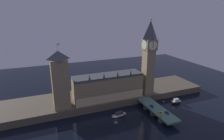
{
  "coord_description": "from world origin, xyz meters",
  "views": [
    {
      "loc": [
        -53.21,
        -124.53,
        84.19
      ],
      "look_at": [
        4.54,
        20.0,
        36.83
      ],
      "focal_mm": 30.0,
      "sensor_mm": 36.0,
      "label": 1
    }
  ],
  "objects_px": {
    "car_southbound_lead": "(167,113)",
    "boat_downstream": "(176,102)",
    "street_lamp_near": "(162,114)",
    "street_lamp_far": "(142,99)",
    "victoria_tower": "(60,79)",
    "clock_tower": "(149,55)",
    "car_northbound_trail": "(160,113)",
    "street_lamp_mid": "(163,103)",
    "pedestrian_mid_walk": "(160,105)",
    "boat_upstream": "(119,115)",
    "pedestrian_far_rail": "(143,102)",
    "car_northbound_lead": "(152,106)",
    "pedestrian_near_rail": "(161,116)"
  },
  "relations": [
    {
      "from": "car_southbound_lead",
      "to": "boat_downstream",
      "type": "bearing_deg",
      "value": 37.38
    },
    {
      "from": "street_lamp_near",
      "to": "street_lamp_far",
      "type": "height_order",
      "value": "street_lamp_near"
    },
    {
      "from": "victoria_tower",
      "to": "street_lamp_near",
      "type": "bearing_deg",
      "value": -34.64
    },
    {
      "from": "clock_tower",
      "to": "car_northbound_trail",
      "type": "xyz_separation_m",
      "value": [
        -11.93,
        -39.91,
        -39.02
      ]
    },
    {
      "from": "car_southbound_lead",
      "to": "street_lamp_mid",
      "type": "relative_size",
      "value": 0.71
    },
    {
      "from": "pedestrian_mid_walk",
      "to": "street_lamp_mid",
      "type": "height_order",
      "value": "street_lamp_mid"
    },
    {
      "from": "car_southbound_lead",
      "to": "street_lamp_near",
      "type": "height_order",
      "value": "street_lamp_near"
    },
    {
      "from": "street_lamp_mid",
      "to": "boat_upstream",
      "type": "distance_m",
      "value": 39.63
    },
    {
      "from": "street_lamp_mid",
      "to": "clock_tower",
      "type": "bearing_deg",
      "value": 84.28
    },
    {
      "from": "car_southbound_lead",
      "to": "boat_downstream",
      "type": "distance_m",
      "value": 34.24
    },
    {
      "from": "pedestrian_far_rail",
      "to": "street_lamp_far",
      "type": "height_order",
      "value": "street_lamp_far"
    },
    {
      "from": "car_northbound_lead",
      "to": "boat_downstream",
      "type": "xyz_separation_m",
      "value": [
        32.56,
        6.76,
        -4.7
      ]
    },
    {
      "from": "car_northbound_trail",
      "to": "boat_upstream",
      "type": "xyz_separation_m",
      "value": [
        -29.02,
        17.53,
        -4.75
      ]
    },
    {
      "from": "street_lamp_mid",
      "to": "boat_downstream",
      "type": "height_order",
      "value": "street_lamp_mid"
    },
    {
      "from": "boat_upstream",
      "to": "pedestrian_mid_walk",
      "type": "bearing_deg",
      "value": -8.22
    },
    {
      "from": "boat_downstream",
      "to": "pedestrian_mid_walk",
      "type": "bearing_deg",
      "value": -163.45
    },
    {
      "from": "victoria_tower",
      "to": "boat_upstream",
      "type": "height_order",
      "value": "victoria_tower"
    },
    {
      "from": "car_northbound_lead",
      "to": "boat_upstream",
      "type": "relative_size",
      "value": 0.28
    },
    {
      "from": "victoria_tower",
      "to": "car_southbound_lead",
      "type": "distance_m",
      "value": 92.75
    },
    {
      "from": "victoria_tower",
      "to": "pedestrian_near_rail",
      "type": "bearing_deg",
      "value": -33.39
    },
    {
      "from": "boat_downstream",
      "to": "car_northbound_trail",
      "type": "bearing_deg",
      "value": -149.34
    },
    {
      "from": "pedestrian_near_rail",
      "to": "street_lamp_mid",
      "type": "bearing_deg",
      "value": 47.77
    },
    {
      "from": "car_northbound_trail",
      "to": "pedestrian_far_rail",
      "type": "relative_size",
      "value": 2.17
    },
    {
      "from": "car_northbound_lead",
      "to": "car_southbound_lead",
      "type": "xyz_separation_m",
      "value": [
        5.6,
        -13.84,
        -0.1
      ]
    },
    {
      "from": "victoria_tower",
      "to": "car_southbound_lead",
      "type": "bearing_deg",
      "value": -28.91
    },
    {
      "from": "pedestrian_near_rail",
      "to": "street_lamp_mid",
      "type": "height_order",
      "value": "street_lamp_mid"
    },
    {
      "from": "street_lamp_near",
      "to": "car_southbound_lead",
      "type": "bearing_deg",
      "value": 28.48
    },
    {
      "from": "clock_tower",
      "to": "boat_upstream",
      "type": "bearing_deg",
      "value": -151.33
    },
    {
      "from": "pedestrian_far_rail",
      "to": "street_lamp_far",
      "type": "relative_size",
      "value": 0.29
    },
    {
      "from": "car_northbound_lead",
      "to": "car_northbound_trail",
      "type": "relative_size",
      "value": 1.06
    },
    {
      "from": "pedestrian_far_rail",
      "to": "boat_upstream",
      "type": "relative_size",
      "value": 0.12
    },
    {
      "from": "clock_tower",
      "to": "boat_downstream",
      "type": "relative_size",
      "value": 7.16
    },
    {
      "from": "clock_tower",
      "to": "car_northbound_lead",
      "type": "xyz_separation_m",
      "value": [
        -11.93,
        -27.37,
        -38.93
      ]
    },
    {
      "from": "victoria_tower",
      "to": "pedestrian_mid_walk",
      "type": "bearing_deg",
      "value": -20.18
    },
    {
      "from": "pedestrian_far_rail",
      "to": "car_northbound_trail",
      "type": "bearing_deg",
      "value": -83.05
    },
    {
      "from": "car_northbound_lead",
      "to": "boat_downstream",
      "type": "distance_m",
      "value": 33.58
    },
    {
      "from": "victoria_tower",
      "to": "pedestrian_near_rail",
      "type": "height_order",
      "value": "victoria_tower"
    },
    {
      "from": "pedestrian_near_rail",
      "to": "street_lamp_near",
      "type": "height_order",
      "value": "street_lamp_near"
    },
    {
      "from": "pedestrian_far_rail",
      "to": "street_lamp_mid",
      "type": "bearing_deg",
      "value": -50.95
    },
    {
      "from": "victoria_tower",
      "to": "car_southbound_lead",
      "type": "xyz_separation_m",
      "value": [
        78.23,
        -43.2,
        -24.84
      ]
    },
    {
      "from": "pedestrian_mid_walk",
      "to": "street_lamp_near",
      "type": "bearing_deg",
      "value": -122.51
    },
    {
      "from": "clock_tower",
      "to": "victoria_tower",
      "type": "bearing_deg",
      "value": 178.66
    },
    {
      "from": "pedestrian_mid_walk",
      "to": "boat_upstream",
      "type": "distance_m",
      "value": 38.13
    },
    {
      "from": "victoria_tower",
      "to": "boat_upstream",
      "type": "distance_m",
      "value": 58.06
    },
    {
      "from": "pedestrian_mid_walk",
      "to": "street_lamp_near",
      "type": "distance_m",
      "value": 21.79
    },
    {
      "from": "car_northbound_trail",
      "to": "street_lamp_near",
      "type": "bearing_deg",
      "value": -117.79
    },
    {
      "from": "street_lamp_near",
      "to": "boat_downstream",
      "type": "height_order",
      "value": "street_lamp_near"
    },
    {
      "from": "clock_tower",
      "to": "boat_downstream",
      "type": "bearing_deg",
      "value": -44.97
    },
    {
      "from": "street_lamp_mid",
      "to": "boat_downstream",
      "type": "relative_size",
      "value": 0.59
    },
    {
      "from": "street_lamp_mid",
      "to": "boat_upstream",
      "type": "xyz_separation_m",
      "value": [
        -37.81,
        8.87,
        -7.87
      ]
    }
  ]
}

